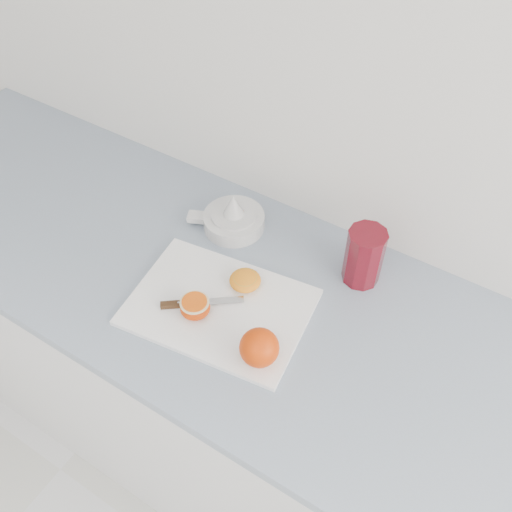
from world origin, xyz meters
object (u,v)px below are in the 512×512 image
object	(u,v)px
citrus_juicer	(233,218)
half_orange	(195,307)
red_tumbler	(364,258)
cutting_board	(219,307)
counter	(255,397)

from	to	relation	value
citrus_juicer	half_orange	bearing A→B (deg)	-72.64
half_orange	red_tumbler	xyz separation A→B (m)	(0.25, 0.29, 0.03)
cutting_board	red_tumbler	world-z (taller)	red_tumbler
citrus_juicer	counter	bearing A→B (deg)	-44.35
counter	half_orange	xyz separation A→B (m)	(-0.08, -0.11, 0.48)
cutting_board	half_orange	size ratio (longest dim) A/B	5.91
red_tumbler	counter	bearing A→B (deg)	-133.43
red_tumbler	half_orange	bearing A→B (deg)	-131.04
counter	red_tumbler	world-z (taller)	red_tumbler
counter	cutting_board	distance (m)	0.46
citrus_juicer	red_tumbler	world-z (taller)	red_tumbler
counter	citrus_juicer	distance (m)	0.53
half_orange	citrus_juicer	xyz separation A→B (m)	(-0.08, 0.27, -0.00)
counter	red_tumbler	bearing A→B (deg)	46.57
counter	cutting_board	size ratio (longest dim) A/B	6.02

